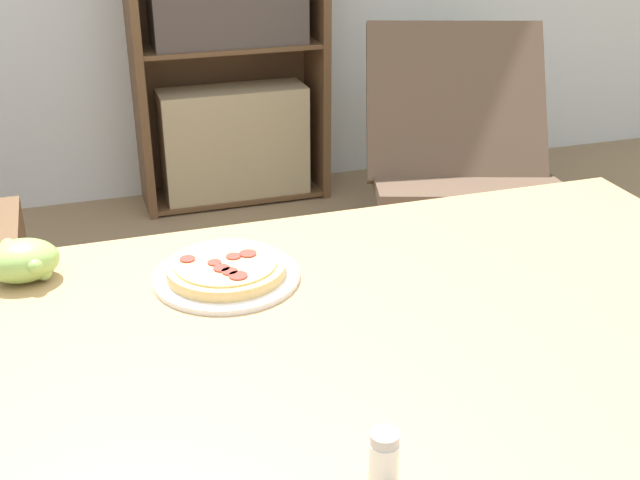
{
  "coord_description": "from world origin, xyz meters",
  "views": [
    {
      "loc": [
        -0.48,
        -1.03,
        1.44
      ],
      "look_at": [
        -0.09,
        0.18,
        0.84
      ],
      "focal_mm": 45.0,
      "sensor_mm": 36.0,
      "label": 1
    }
  ],
  "objects_px": {
    "grape_bunch": "(23,261)",
    "salt_shaker": "(384,458)",
    "potted_plant_floor": "(487,118)",
    "lounge_chair_far": "(458,195)",
    "bookshelf": "(230,60)",
    "pizza_on_plate": "(226,271)"
  },
  "relations": [
    {
      "from": "grape_bunch",
      "to": "salt_shaker",
      "type": "height_order",
      "value": "grape_bunch"
    },
    {
      "from": "grape_bunch",
      "to": "potted_plant_floor",
      "type": "height_order",
      "value": "grape_bunch"
    },
    {
      "from": "grape_bunch",
      "to": "salt_shaker",
      "type": "relative_size",
      "value": 1.78
    },
    {
      "from": "lounge_chair_far",
      "to": "bookshelf",
      "type": "distance_m",
      "value": 1.2
    },
    {
      "from": "potted_plant_floor",
      "to": "lounge_chair_far",
      "type": "bearing_deg",
      "value": -125.94
    },
    {
      "from": "bookshelf",
      "to": "potted_plant_floor",
      "type": "xyz_separation_m",
      "value": [
        1.15,
        -0.26,
        -0.29
      ]
    },
    {
      "from": "grape_bunch",
      "to": "potted_plant_floor",
      "type": "relative_size",
      "value": 0.19
    },
    {
      "from": "bookshelf",
      "to": "potted_plant_floor",
      "type": "relative_size",
      "value": 2.14
    },
    {
      "from": "salt_shaker",
      "to": "grape_bunch",
      "type": "bearing_deg",
      "value": 121.48
    },
    {
      "from": "pizza_on_plate",
      "to": "potted_plant_floor",
      "type": "bearing_deg",
      "value": 50.46
    },
    {
      "from": "grape_bunch",
      "to": "bookshelf",
      "type": "bearing_deg",
      "value": 69.13
    },
    {
      "from": "pizza_on_plate",
      "to": "potted_plant_floor",
      "type": "relative_size",
      "value": 0.39
    },
    {
      "from": "salt_shaker",
      "to": "pizza_on_plate",
      "type": "bearing_deg",
      "value": 97.2
    },
    {
      "from": "bookshelf",
      "to": "pizza_on_plate",
      "type": "bearing_deg",
      "value": -102.09
    },
    {
      "from": "potted_plant_floor",
      "to": "grape_bunch",
      "type": "bearing_deg",
      "value": -136.42
    },
    {
      "from": "pizza_on_plate",
      "to": "potted_plant_floor",
      "type": "xyz_separation_m",
      "value": [
        1.63,
        1.98,
        -0.44
      ]
    },
    {
      "from": "pizza_on_plate",
      "to": "salt_shaker",
      "type": "height_order",
      "value": "salt_shaker"
    },
    {
      "from": "bookshelf",
      "to": "potted_plant_floor",
      "type": "bearing_deg",
      "value": -12.92
    },
    {
      "from": "grape_bunch",
      "to": "salt_shaker",
      "type": "distance_m",
      "value": 0.77
    },
    {
      "from": "lounge_chair_far",
      "to": "pizza_on_plate",
      "type": "bearing_deg",
      "value": -112.78
    },
    {
      "from": "pizza_on_plate",
      "to": "salt_shaker",
      "type": "distance_m",
      "value": 0.56
    },
    {
      "from": "grape_bunch",
      "to": "lounge_chair_far",
      "type": "relative_size",
      "value": 0.13
    }
  ]
}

